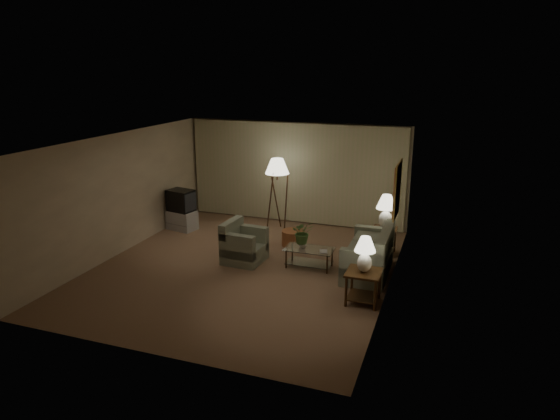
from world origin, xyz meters
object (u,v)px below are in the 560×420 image
(table_lamp_near, at_px, (365,251))
(ottoman, at_px, (293,238))
(floor_lamp, at_px, (277,193))
(side_table_far, at_px, (384,236))
(coffee_table, at_px, (309,255))
(table_lamp_far, at_px, (386,209))
(vase, at_px, (303,244))
(side_table_near, at_px, (363,281))
(crt_tv, at_px, (181,200))
(armchair, at_px, (244,246))
(sofa, at_px, (368,256))
(tv_cabinet, at_px, (182,220))

(table_lamp_near, height_order, ottoman, table_lamp_near)
(floor_lamp, bearing_deg, table_lamp_near, -49.75)
(side_table_far, bearing_deg, coffee_table, -135.41)
(table_lamp_far, distance_m, coffee_table, 2.07)
(vase, bearing_deg, table_lamp_near, -39.45)
(floor_lamp, xyz_separation_m, vase, (1.33, -2.11, -0.49))
(side_table_near, distance_m, crt_tv, 5.82)
(side_table_near, relative_size, vase, 3.75)
(table_lamp_near, bearing_deg, armchair, 158.55)
(sofa, relative_size, crt_tv, 2.34)
(side_table_near, bearing_deg, floor_lamp, 130.25)
(armchair, bearing_deg, table_lamp_far, -58.23)
(armchair, height_order, tv_cabinet, armchair)
(coffee_table, xyz_separation_m, ottoman, (-0.73, 1.16, -0.09))
(table_lamp_near, relative_size, coffee_table, 0.64)
(side_table_far, xyz_separation_m, crt_tv, (-5.20, -0.01, 0.37))
(table_lamp_near, height_order, coffee_table, table_lamp_near)
(table_lamp_far, height_order, coffee_table, table_lamp_far)
(tv_cabinet, bearing_deg, armchair, -19.96)
(side_table_near, bearing_deg, vase, 140.55)
(table_lamp_far, distance_m, crt_tv, 5.21)
(armchair, relative_size, coffee_table, 0.91)
(vase, bearing_deg, side_table_far, 41.62)
(sofa, xyz_separation_m, coffee_table, (-1.22, -0.10, -0.10))
(side_table_near, xyz_separation_m, table_lamp_near, (-0.00, 0.00, 0.57))
(tv_cabinet, bearing_deg, crt_tv, 0.00)
(tv_cabinet, bearing_deg, ottoman, 8.48)
(sofa, xyz_separation_m, vase, (-1.37, -0.10, 0.12))
(sofa, bearing_deg, table_lamp_near, 6.04)
(coffee_table, xyz_separation_m, tv_cabinet, (-3.83, 1.34, -0.03))
(side_table_far, bearing_deg, ottoman, -174.81)
(sofa, bearing_deg, side_table_far, 172.86)
(side_table_far, distance_m, floor_lamp, 3.00)
(crt_tv, bearing_deg, side_table_far, 11.92)
(tv_cabinet, bearing_deg, floor_lamp, 29.93)
(crt_tv, height_order, vase, crt_tv)
(sofa, xyz_separation_m, table_lamp_near, (0.15, -1.35, 0.61))
(ottoman, distance_m, vase, 1.33)
(ottoman, bearing_deg, table_lamp_near, -48.94)
(coffee_table, xyz_separation_m, vase, (-0.15, 0.00, 0.22))
(armchair, distance_m, vase, 1.29)
(table_lamp_far, relative_size, coffee_table, 0.75)
(sofa, distance_m, table_lamp_far, 1.43)
(sofa, height_order, floor_lamp, floor_lamp)
(armchair, distance_m, side_table_near, 3.00)
(sofa, height_order, vase, sofa)
(table_lamp_far, distance_m, vase, 2.11)
(armchair, distance_m, table_lamp_near, 3.06)
(coffee_table, distance_m, tv_cabinet, 4.06)
(sofa, bearing_deg, tv_cabinet, -104.08)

